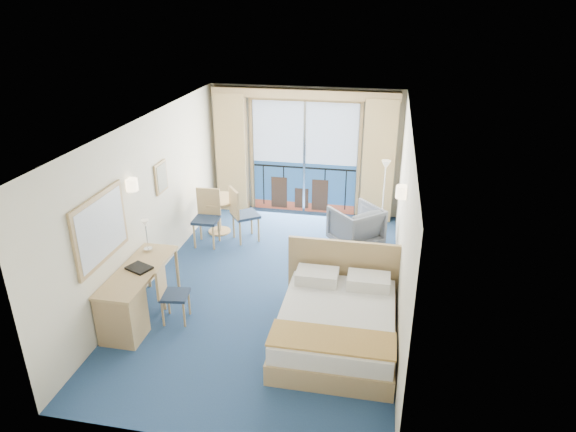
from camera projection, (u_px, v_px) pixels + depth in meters
The scene contains 22 objects.
floor at pixel (272, 286), 8.43m from camera, with size 6.50×6.50×0.00m, color navy.
room_walls at pixel (270, 184), 7.72m from camera, with size 4.04×6.54×2.72m.
balcony_door at pixel (304, 161), 10.87m from camera, with size 2.36×0.03×2.52m.
curtain_left at pixel (232, 153), 10.95m from camera, with size 0.65×0.22×2.55m, color tan.
curtain_right at pixel (379, 162), 10.41m from camera, with size 0.65×0.22×2.55m, color tan.
pelmet at pixel (304, 94), 10.18m from camera, with size 3.80×0.25×0.18m, color tan.
mirror at pixel (101, 229), 6.80m from camera, with size 0.05×1.25×0.95m.
wall_print at pixel (161, 177), 8.54m from camera, with size 0.04×0.42×0.52m.
sconce_left at pixel (132, 185), 7.49m from camera, with size 0.18×0.18×0.18m, color #FFE3B2.
sconce_right at pixel (402, 192), 7.21m from camera, with size 0.18×0.18×0.18m, color #FFE3B2.
bed at pixel (337, 322), 6.99m from camera, with size 1.71×2.04×1.08m.
nightstand at pixel (382, 285), 7.94m from camera, with size 0.40×0.38×0.53m, color tan.
phone at pixel (387, 267), 7.84m from camera, with size 0.18×0.14×0.08m, color beige.
armchair at pixel (356, 226), 9.68m from camera, with size 0.81×0.84×0.76m, color #4D545E.
floor_lamp at pixel (385, 178), 10.05m from camera, with size 0.20×0.20×1.44m.
desk at pixel (126, 307), 7.11m from camera, with size 0.57×1.65×0.77m.
desk_chair at pixel (169, 290), 7.36m from camera, with size 0.44×0.43×0.89m.
folder at pixel (139, 268), 7.38m from camera, with size 0.34×0.26×0.03m, color black.
desk_lamp at pixel (146, 229), 7.76m from camera, with size 0.13×0.13×0.49m.
round_table at pixel (218, 207), 10.11m from camera, with size 0.80×0.80×0.72m.
table_chair_a at pixel (241, 211), 9.74m from camera, with size 0.65×0.65×1.08m.
table_chair_b at pixel (207, 214), 9.66m from camera, with size 0.47×0.48×1.06m.
Camera 1 is at (1.65, -7.08, 4.43)m, focal length 32.00 mm.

